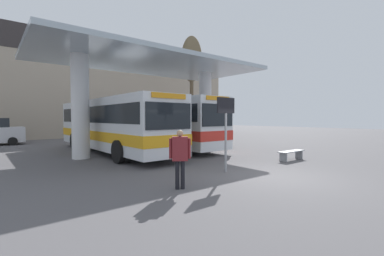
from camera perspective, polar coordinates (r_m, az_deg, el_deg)
name	(u,v)px	position (r m, az deg, el deg)	size (l,w,h in m)	color
ground_plane	(274,176)	(9.82, 17.72, -10.22)	(100.00, 100.00, 0.00)	#565456
townhouse_backdrop	(83,79)	(30.44, -23.09, 10.06)	(40.00, 0.58, 10.97)	tan
station_canopy	(153,75)	(16.30, -8.66, 11.48)	(13.56, 6.97, 5.61)	silver
transit_bus_left_bay	(111,123)	(16.24, -17.51, 1.00)	(2.94, 12.42, 3.17)	silver
transit_bus_center_bay	(158,122)	(18.53, -7.55, 1.37)	(2.88, 12.11, 3.30)	silver
waiting_bench_near_pillar	(291,153)	(13.79, 21.22, -5.23)	(1.79, 0.44, 0.46)	gray
info_sign_platform	(226,119)	(9.96, 7.53, 1.99)	(0.90, 0.09, 2.88)	gray
pedestrian_waiting	(180,153)	(7.58, -2.69, -5.60)	(0.58, 0.47, 1.74)	black
poplar_tree_behind_left	(192,61)	(29.21, -0.09, 14.65)	(2.29, 2.29, 11.15)	brown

